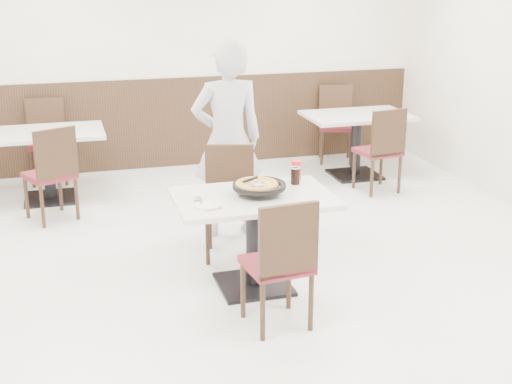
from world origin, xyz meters
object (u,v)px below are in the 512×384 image
object	(u,v)px
bg_chair_right_near	(378,149)
main_table	(254,242)
chair_near	(277,262)
side_plate	(208,206)
diner_person	(227,140)
bg_chair_left_near	(49,173)
chair_far	(229,204)
cola_glass	(295,176)
red_cup	(296,170)
bg_table_right	(356,145)
pizza	(257,187)
pizza_pan	(259,189)
bg_chair_right_far	(336,125)
bg_chair_left_far	(47,142)
bg_table_left	(48,166)

from	to	relation	value
bg_chair_right_near	main_table	bearing A→B (deg)	-143.18
chair_near	side_plate	bearing A→B (deg)	121.54
main_table	side_plate	distance (m)	0.57
diner_person	bg_chair_left_near	xyz separation A→B (m)	(-1.59, 0.85, -0.43)
chair_far	cola_glass	distance (m)	0.70
red_cup	bg_table_right	size ratio (longest dim) A/B	0.13
cola_glass	red_cup	distance (m)	0.12
chair_far	side_plate	world-z (taller)	chair_far
chair_near	pizza	distance (m)	0.75
main_table	bg_chair_right_near	xyz separation A→B (m)	(1.98, 2.01, 0.10)
pizza_pan	bg_chair_right_far	size ratio (longest dim) A/B	0.34
pizza_pan	red_cup	bearing A→B (deg)	36.62
chair_far	bg_chair_left_far	size ratio (longest dim) A/B	1.00
side_plate	cola_glass	xyz separation A→B (m)	(0.79, 0.36, 0.06)
bg_chair_left_near	pizza_pan	bearing A→B (deg)	-77.35
pizza_pan	chair_near	bearing A→B (deg)	-95.34
main_table	cola_glass	xyz separation A→B (m)	(0.40, 0.20, 0.44)
cola_glass	pizza	bearing A→B (deg)	-155.49
side_plate	bg_table_left	xyz separation A→B (m)	(-1.14, 2.83, -0.38)
pizza_pan	bg_chair_left_far	size ratio (longest dim) A/B	0.34
main_table	bg_table_right	bearing A→B (deg)	52.82
main_table	chair_near	distance (m)	0.64
chair_far	cola_glass	world-z (taller)	chair_far
chair_near	chair_far	size ratio (longest dim) A/B	1.00
bg_chair_right_near	bg_chair_right_far	world-z (taller)	same
pizza_pan	red_cup	world-z (taller)	red_cup
pizza_pan	side_plate	bearing A→B (deg)	-158.67
bg_table_right	bg_chair_right_far	distance (m)	0.69
pizza	bg_table_right	distance (m)	3.26
bg_chair_left_near	bg_chair_left_far	xyz separation A→B (m)	(-0.02, 1.30, 0.00)
red_cup	chair_far	bearing A→B (deg)	146.17
main_table	bg_table_left	bearing A→B (deg)	119.66
pizza	cola_glass	xyz separation A→B (m)	(0.37, 0.17, 0.00)
bg_chair_left_near	bg_table_right	bearing A→B (deg)	-15.64
bg_table_right	pizza_pan	bearing A→B (deg)	-126.67
red_cup	diner_person	size ratio (longest dim) A/B	0.09
bg_chair_left_near	bg_chair_right_near	size ratio (longest dim) A/B	1.00
main_table	bg_table_left	xyz separation A→B (m)	(-1.52, 2.68, 0.00)
pizza_pan	bg_table_right	bearing A→B (deg)	53.33
chair_near	pizza_pan	bearing A→B (deg)	77.98
diner_person	chair_near	bearing A→B (deg)	85.65
chair_near	bg_chair_left_near	size ratio (longest dim) A/B	1.00
red_cup	pizza_pan	bearing A→B (deg)	-143.38
chair_near	red_cup	size ratio (longest dim) A/B	5.94
pizza_pan	bg_chair_left_near	xyz separation A→B (m)	(-1.56, 2.02, -0.32)
pizza	pizza_pan	bearing A→B (deg)	-52.02
red_cup	bg_chair_left_far	size ratio (longest dim) A/B	0.17
diner_person	bg_table_left	distance (m)	2.25
cola_glass	diner_person	bearing A→B (deg)	107.94
cola_glass	bg_chair_left_far	bearing A→B (deg)	121.58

